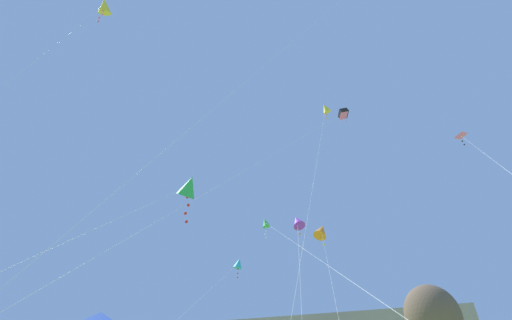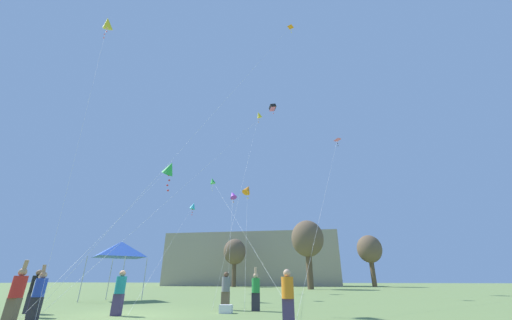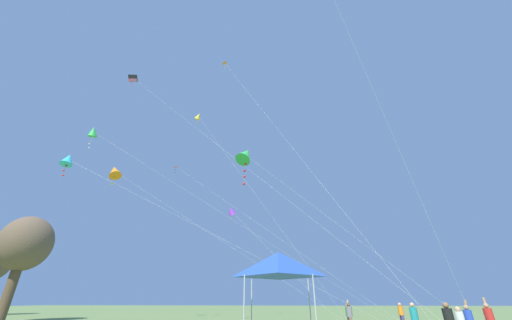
% 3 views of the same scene
% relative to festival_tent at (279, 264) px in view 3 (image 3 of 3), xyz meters
% --- Properties ---
extents(tree_far_left, '(4.82, 4.82, 9.74)m').
position_rel_festival_tent_xyz_m(tree_far_left, '(13.52, 25.81, 3.62)').
color(tree_far_left, brown).
rests_on(tree_far_left, ground).
extents(festival_tent, '(3.07, 3.07, 3.84)m').
position_rel_festival_tent_xyz_m(festival_tent, '(0.00, 0.00, 0.00)').
color(festival_tent, '#B7B7BC').
rests_on(festival_tent, ground).
extents(person_teal_shirt, '(0.40, 0.40, 1.70)m').
position_rel_festival_tent_xyz_m(person_teal_shirt, '(5.29, -7.49, -2.38)').
color(person_teal_shirt, '#473860').
rests_on(person_teal_shirt, ground).
extents(person_orange_shirt, '(0.39, 0.39, 1.65)m').
position_rel_festival_tent_xyz_m(person_orange_shirt, '(12.26, -9.18, -2.40)').
color(person_orange_shirt, '#473860').
rests_on(person_orange_shirt, ground).
extents(person_green_shirt, '(0.38, 0.38, 1.87)m').
position_rel_festival_tent_xyz_m(person_green_shirt, '(10.52, -4.84, -2.39)').
color(person_green_shirt, '#282833').
rests_on(person_green_shirt, ground).
extents(person_grey_shirt, '(0.40, 0.40, 1.68)m').
position_rel_festival_tent_xyz_m(person_grey_shirt, '(9.01, -4.62, -2.39)').
color(person_grey_shirt, brown).
rests_on(person_grey_shirt, ground).
extents(person_red_shirt, '(0.40, 0.40, 1.95)m').
position_rel_festival_tent_xyz_m(person_red_shirt, '(3.60, -10.49, -2.35)').
color(person_red_shirt, brown).
rests_on(person_red_shirt, ground).
extents(kite_green_diamond_0, '(2.50, 12.99, 10.82)m').
position_rel_festival_tent_xyz_m(kite_green_diamond_0, '(1.99, 1.89, 6.74)').
color(kite_green_diamond_0, silver).
rests_on(kite_green_diamond_0, ground).
extents(kite_green_diamond_1, '(10.83, 22.46, 13.02)m').
position_rel_festival_tent_xyz_m(kite_green_diamond_1, '(2.26, 12.82, 9.22)').
color(kite_green_diamond_1, silver).
rests_on(kite_green_diamond_1, ground).
extents(kite_black_box_2, '(7.25, 25.52, 24.97)m').
position_rel_festival_tent_xyz_m(kite_black_box_2, '(9.62, 15.95, 21.11)').
color(kite_black_box_2, silver).
rests_on(kite_black_box_2, ground).
extents(kite_orange_diamond_3, '(4.17, 19.40, 12.23)m').
position_rel_festival_tent_xyz_m(kite_orange_diamond_3, '(6.54, 13.42, 8.12)').
color(kite_orange_diamond_3, silver).
rests_on(kite_orange_diamond_3, ground).
extents(kite_yellow_diamond_4, '(0.87, 12.82, 18.60)m').
position_rel_festival_tent_xyz_m(kite_yellow_diamond_4, '(8.86, 7.57, 14.80)').
color(kite_yellow_diamond_4, silver).
rests_on(kite_yellow_diamond_4, ground).
extents(kite_purple_diamond_5, '(2.27, 8.37, 8.44)m').
position_rel_festival_tent_xyz_m(kite_purple_diamond_5, '(7.17, 3.60, 4.67)').
color(kite_purple_diamond_5, silver).
rests_on(kite_purple_diamond_5, ground).
extents(kite_orange_delta_6, '(11.83, 14.02, 29.38)m').
position_rel_festival_tent_xyz_m(kite_orange_delta_6, '(12.48, 5.82, 24.78)').
color(kite_orange_delta_6, silver).
rests_on(kite_orange_delta_6, ground).
extents(kite_cyan_diamond_7, '(5.96, 20.01, 9.83)m').
position_rel_festival_tent_xyz_m(kite_cyan_diamond_7, '(0.24, 12.28, 6.03)').
color(kite_cyan_diamond_7, silver).
rests_on(kite_cyan_diamond_7, ground).
extents(kite_pink_delta_9, '(5.68, 22.70, 17.25)m').
position_rel_festival_tent_xyz_m(kite_pink_delta_9, '(17.61, 12.50, 13.40)').
color(kite_pink_delta_9, silver).
rests_on(kite_pink_delta_9, ground).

